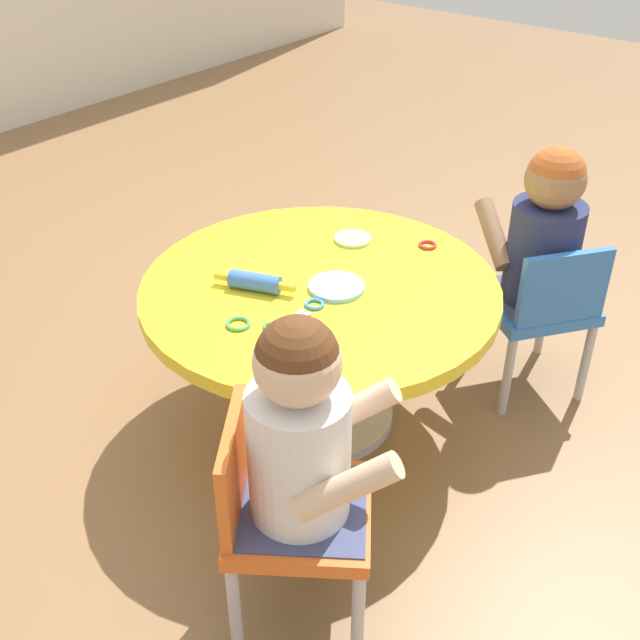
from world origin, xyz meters
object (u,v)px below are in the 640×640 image
(child_chair_left, at_px, (284,510))
(seated_child_left, at_px, (301,430))
(child_chair_right, at_px, (540,306))
(craft_scissors, at_px, (283,325))
(seated_child_right, at_px, (545,232))
(rolling_pin, at_px, (255,282))
(craft_table, at_px, (320,314))

(child_chair_left, relative_size, seated_child_left, 1.05)
(child_chair_right, bearing_deg, craft_scissors, 153.60)
(child_chair_left, height_order, seated_child_left, seated_child_left)
(seated_child_right, bearing_deg, craft_scissors, 156.31)
(seated_child_right, bearing_deg, rolling_pin, 143.07)
(craft_table, height_order, seated_child_left, seated_child_left)
(seated_child_right, height_order, rolling_pin, seated_child_right)
(craft_table, distance_m, craft_scissors, 0.25)
(rolling_pin, bearing_deg, child_chair_right, -39.62)
(child_chair_left, distance_m, seated_child_right, 1.14)
(craft_table, xyz_separation_m, craft_scissors, (-0.22, -0.06, 0.10))
(seated_child_right, bearing_deg, craft_table, 144.36)
(craft_scissors, bearing_deg, seated_child_left, -134.50)
(rolling_pin, xyz_separation_m, craft_scissors, (-0.09, -0.17, -0.02))
(child_chair_right, relative_size, rolling_pin, 2.41)
(craft_table, bearing_deg, seated_child_left, -144.51)
(child_chair_right, xyz_separation_m, craft_scissors, (-0.74, 0.37, 0.16))
(child_chair_left, distance_m, rolling_pin, 0.67)
(seated_child_left, height_order, craft_scissors, seated_child_left)
(child_chair_left, height_order, craft_scissors, child_chair_left)
(seated_child_left, height_order, rolling_pin, seated_child_left)
(child_chair_right, relative_size, craft_scissors, 3.91)
(child_chair_right, bearing_deg, child_chair_left, 176.52)
(child_chair_right, xyz_separation_m, rolling_pin, (-0.65, 0.54, 0.19))
(seated_child_left, bearing_deg, child_chair_left, 125.05)
(craft_table, distance_m, seated_child_left, 0.69)
(rolling_pin, bearing_deg, seated_child_right, -36.93)
(seated_child_left, bearing_deg, craft_table, 35.49)
(child_chair_right, bearing_deg, rolling_pin, 140.38)
(child_chair_left, bearing_deg, seated_child_right, -1.75)
(child_chair_left, distance_m, seated_child_left, 0.23)
(seated_child_right, distance_m, rolling_pin, 0.85)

